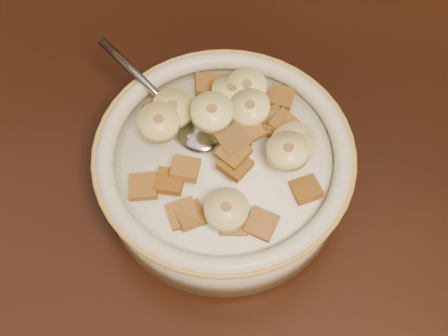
{
  "coord_description": "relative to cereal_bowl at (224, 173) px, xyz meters",
  "views": [
    {
      "loc": [
        0.28,
        -0.34,
        1.2
      ],
      "look_at": [
        0.27,
        -0.1,
        0.78
      ],
      "focal_mm": 50.0,
      "sensor_mm": 36.0,
      "label": 1
    }
  ],
  "objects": [
    {
      "name": "floor",
      "position": [
        -0.27,
        0.1,
        -0.82
      ],
      "size": [
        4.0,
        4.5,
        0.1
      ],
      "primitive_type": "cube",
      "color": "#422816",
      "rests_on": "ground"
    },
    {
      "name": "cereal_bowl",
      "position": [
        0.0,
        0.0,
        0.0
      ],
      "size": [
        0.19,
        0.19,
        0.05
      ],
      "primitive_type": "cylinder",
      "color": "beige",
      "rests_on": "table"
    },
    {
      "name": "milk",
      "position": [
        0.0,
        0.0,
        0.02
      ],
      "size": [
        0.16,
        0.16,
        0.0
      ],
      "primitive_type": "cylinder",
      "color": "white",
      "rests_on": "cereal_bowl"
    },
    {
      "name": "spoon",
      "position": [
        -0.02,
        0.02,
        0.03
      ],
      "size": [
        0.06,
        0.06,
        0.01
      ],
      "primitive_type": "ellipsoid",
      "rotation": [
        0.0,
        0.0,
        3.96
      ],
      "color": "#8A8EA3",
      "rests_on": "cereal_bowl"
    },
    {
      "name": "cereal_square_0",
      "position": [
        0.04,
        0.03,
        0.03
      ],
      "size": [
        0.02,
        0.02,
        0.01
      ],
      "primitive_type": "cube",
      "rotation": [
        0.07,
        -0.13,
        1.58
      ],
      "color": "brown",
      "rests_on": "milk"
    },
    {
      "name": "cereal_square_1",
      "position": [
        0.04,
        0.03,
        0.03
      ],
      "size": [
        0.03,
        0.03,
        0.01
      ],
      "primitive_type": "cube",
      "rotation": [
        -0.21,
        0.12,
        1.05
      ],
      "color": "#9B631A",
      "rests_on": "milk"
    },
    {
      "name": "cereal_square_2",
      "position": [
        -0.01,
        0.06,
        0.03
      ],
      "size": [
        0.02,
        0.02,
        0.01
      ],
      "primitive_type": "cube",
      "rotation": [
        0.17,
        0.05,
        1.65
      ],
      "color": "#945726",
      "rests_on": "milk"
    },
    {
      "name": "cereal_square_3",
      "position": [
        0.04,
        0.05,
        0.03
      ],
      "size": [
        0.02,
        0.02,
        0.01
      ],
      "primitive_type": "cube",
      "rotation": [
        0.04,
        0.04,
        1.29
      ],
      "color": "#613310",
      "rests_on": "milk"
    },
    {
      "name": "cereal_square_4",
      "position": [
        0.04,
        0.03,
        0.03
      ],
      "size": [
        0.03,
        0.03,
        0.01
      ],
      "primitive_type": "cube",
      "rotation": [
        -0.11,
        0.14,
        1.94
      ],
      "color": "brown",
      "rests_on": "milk"
    },
    {
      "name": "cereal_square_5",
      "position": [
        0.02,
        0.01,
        0.04
      ],
      "size": [
        0.03,
        0.03,
        0.01
      ],
      "primitive_type": "cube",
      "rotation": [
        -0.2,
        -0.15,
        1.99
      ],
      "color": "brown",
      "rests_on": "milk"
    },
    {
      "name": "cereal_square_6",
      "position": [
        -0.02,
        -0.05,
        0.03
      ],
      "size": [
        0.03,
        0.03,
        0.01
      ],
      "primitive_type": "cube",
      "rotation": [
        -0.16,
        0.12,
        0.45
      ],
      "color": "brown",
      "rests_on": "milk"
    },
    {
      "name": "cereal_square_7",
      "position": [
        -0.05,
        0.04,
        0.03
      ],
      "size": [
        0.03,
        0.03,
        0.01
      ],
      "primitive_type": "cube",
      "rotation": [
        0.05,
        0.09,
        0.65
      ],
      "color": "brown",
      "rests_on": "milk"
    },
    {
      "name": "cereal_square_8",
      "position": [
        0.01,
        0.06,
        0.03
      ],
      "size": [
        0.03,
        0.03,
        0.01
      ],
      "primitive_type": "cube",
      "rotation": [
        -0.12,
        0.16,
        0.86
      ],
      "color": "brown",
      "rests_on": "milk"
    },
    {
      "name": "cereal_square_9",
      "position": [
        0.02,
        0.02,
        0.04
      ],
      "size": [
        0.02,
        0.02,
        0.01
      ],
      "primitive_type": "cube",
      "rotation": [
        0.21,
        0.1,
        1.72
      ],
      "color": "brown",
      "rests_on": "milk"
    },
    {
      "name": "cereal_square_10",
      "position": [
        0.06,
        -0.03,
        0.03
      ],
      "size": [
        0.03,
        0.03,
        0.01
      ],
      "primitive_type": "cube",
      "rotation": [
        -0.22,
        -0.07,
        0.35
      ],
      "color": "brown",
      "rests_on": "milk"
    },
    {
      "name": "cereal_square_11",
      "position": [
        0.01,
        -0.0,
        0.05
      ],
      "size": [
        0.03,
        0.03,
        0.01
      ],
      "primitive_type": "cube",
      "rotation": [
        -0.09,
        -0.1,
        2.14
      ],
      "color": "brown",
      "rests_on": "milk"
    },
    {
      "name": "cereal_square_12",
      "position": [
        0.01,
        -0.02,
        0.04
      ],
      "size": [
        0.03,
        0.03,
        0.01
      ],
      "primitive_type": "cube",
      "rotation": [
        0.06,
        -0.03,
        2.47
      ],
      "color": "brown",
      "rests_on": "milk"
    },
    {
      "name": "cereal_square_13",
      "position": [
        0.01,
        -0.06,
        0.03
      ],
      "size": [
        0.02,
        0.02,
        0.01
      ],
      "primitive_type": "cube",
      "rotation": [
        -0.17,
        0.01,
        3.14
      ],
      "color": "brown",
      "rests_on": "milk"
    },
    {
      "name": "cereal_square_14",
      "position": [
        0.03,
        -0.06,
        0.03
      ],
      "size": [
        0.03,
        0.03,
        0.01
      ],
      "primitive_type": "cube",
      "rotation": [
        -0.16,
        -0.01,
        2.72
      ],
      "color": "#8F5E27",
      "rests_on": "milk"
    },
    {
      "name": "cereal_square_15",
      "position": [
        -0.04,
        -0.03,
        0.03
      ],
      "size": [
        0.02,
        0.02,
        0.01
      ],
      "primitive_type": "cube",
      "rotation": [
        -0.09,
        0.07,
        1.4
      ],
      "color": "brown",
      "rests_on": "milk"
    },
    {
      "name": "cereal_square_16",
      "position": [
        0.01,
        -0.01,
        0.05
      ],
      "size": [
        0.03,
        0.03,
        0.01
      ],
      "primitive_type": "cube",
      "rotation": [
        -0.02,
        -0.14,
        0.86
      ],
      "color": "brown",
      "rests_on": "milk"
    },
    {
      "name": "cereal_square_17",
      "position": [
        0.05,
        0.02,
        0.03
      ],
      "size": [
        0.03,
        0.03,
        0.01
      ],
      "primitive_type": "cube",
      "rotation": [
        0.22,
        0.1,
        0.94
      ],
      "color": "brown",
      "rests_on": "milk"
    },
    {
      "name": "cereal_square_18",
      "position": [
        -0.03,
        -0.05,
        0.03
      ],
      "size": [
        0.03,
        0.03,
        0.01
      ],
      "primitive_type": "cube",
      "rotation": [
        -0.12,
        -0.09,
        1.89
      ],
      "color": "brown",
      "rests_on": "milk"
    },
    {
      "name": "cereal_square_19",
      "position": [
        -0.06,
        -0.03,
        0.03
      ],
      "size": [
        0.02,
        0.02,
        0.01
      ],
      "primitive_type": "cube",
      "rotation": [
        -0.09,
        -0.04,
        1.63
      ],
      "color": "brown",
      "rests_on": "milk"
    },
    {
      "name": "cereal_square_20",
      "position": [
        -0.03,
        -0.02,
        0.04
      ],
      "size": [
        0.02,
        0.02,
        0.01
      ],
      "primitive_type": "cube",
      "rotation": [
        0.21,
        -0.06,
        2.98
      ],
      "color": "#925B22",
      "rests_on": "milk"
    },
    {
      "name": "banana_slice_0",
      "position": [
        0.02,
        0.03,
        0.05
      ],
      "size": [
        0.04,
        0.04,
        0.02
      ],
      "primitive_type": "cylinder",
      "rotation": [
        -0.06,
        -0.14,
        0.5
      ],
      "color": "#E5DA71",
      "rests_on": "milk"
    },
    {
      "name": "banana_slice_1",
      "position": [
        0.0,
        -0.05,
        0.04
      ],
      "size": [
        0.04,
        0.04,
        0.01
      ],
      "primitive_type": "cylinder",
      "rotation": [
        -0.03,
        -0.01,
        2.45
      ],
      "color": "#D0C17F",
      "rests_on": "milk"
    },
    {
      "name": "banana_slice_2",
      "position": [
        0.05,
        -0.01,
        0.05
      ],
      "size": [
        0.04,
        0.04,
        0.01
      ],
      "primitive_type": "cylinder",
      "rotation": [
        0.09,
        0.09,
        2.79
      ],
      "color": "beige",
      "rests_on": "milk"
    },
    {
      "name": "banana_slice_3",
      "position": [
        0.05,
        0.0,
        0.04
      ],
      "size": [
        0.04,
        0.04,
        0.01
      ],
      "primitive_type": "cylinder",
      "rotation": [
        0.03,
        0.04,
        2.23
      ],
      "color": "#D0C677",
      "rests_on": "milk"
    },
    {
      "name": "banana_slice_4",
      "position": [
        0.02,
        0.05,
        0.04
      ],
      "size": [
        0.04,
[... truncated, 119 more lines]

